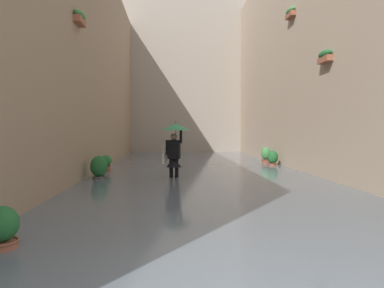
% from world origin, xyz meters
% --- Properties ---
extents(ground_plane, '(60.00, 60.00, 0.00)m').
position_xyz_m(ground_plane, '(0.00, -10.71, 0.00)').
color(ground_plane, slate).
extents(flood_water, '(8.20, 27.43, 0.21)m').
position_xyz_m(flood_water, '(0.00, -10.71, 0.10)').
color(flood_water, slate).
rests_on(flood_water, ground_plane).
extents(building_facade_left, '(2.04, 25.43, 9.82)m').
position_xyz_m(building_facade_left, '(-4.60, -10.71, 4.91)').
color(building_facade_left, tan).
rests_on(building_facade_left, ground_plane).
extents(building_facade_right, '(2.04, 25.43, 8.77)m').
position_xyz_m(building_facade_right, '(4.60, -10.71, 4.39)').
color(building_facade_right, gray).
rests_on(building_facade_right, ground_plane).
extents(building_facade_far, '(11.00, 1.80, 11.89)m').
position_xyz_m(building_facade_far, '(0.00, -22.33, 5.94)').
color(building_facade_far, '#A89989').
rests_on(building_facade_far, ground_plane).
extents(person_wading, '(0.94, 0.94, 1.99)m').
position_xyz_m(person_wading, '(0.92, -8.65, 1.36)').
color(person_wading, '#2D2319').
rests_on(person_wading, ground_plane).
extents(potted_plant_mid_left, '(0.45, 0.45, 0.83)m').
position_xyz_m(potted_plant_mid_left, '(-3.30, -12.23, 0.47)').
color(potted_plant_mid_left, '#9E563D').
rests_on(potted_plant_mid_left, ground_plane).
extents(potted_plant_mid_right, '(0.52, 0.52, 0.91)m').
position_xyz_m(potted_plant_mid_right, '(3.26, -8.47, 0.50)').
color(potted_plant_mid_right, '#66605B').
rests_on(potted_plant_mid_right, ground_plane).
extents(potted_plant_far_right, '(0.43, 0.43, 0.75)m').
position_xyz_m(potted_plant_far_right, '(3.19, -2.00, 0.39)').
color(potted_plant_far_right, '#9E563D').
rests_on(potted_plant_far_right, ground_plane).
extents(potted_plant_near_right, '(0.43, 0.43, 0.80)m').
position_xyz_m(potted_plant_near_right, '(3.41, -10.43, 0.46)').
color(potted_plant_near_right, brown).
rests_on(potted_plant_near_right, ground_plane).
extents(potted_plant_near_left, '(0.43, 0.43, 0.93)m').
position_xyz_m(potted_plant_near_left, '(-3.29, -13.31, 0.49)').
color(potted_plant_near_left, brown).
rests_on(potted_plant_near_left, ground_plane).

